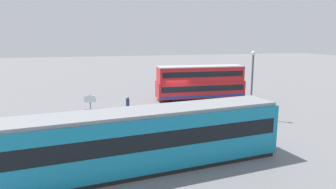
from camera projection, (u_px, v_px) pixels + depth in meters
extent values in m
plane|color=slate|center=(178.00, 103.00, 32.85)|extent=(160.00, 160.00, 0.00)
cube|color=red|center=(200.00, 89.00, 34.76)|extent=(10.13, 3.06, 1.81)
cube|color=red|center=(200.00, 74.00, 34.43)|extent=(9.83, 2.94, 1.62)
cube|color=black|center=(200.00, 87.00, 34.72)|extent=(9.63, 3.06, 0.64)
cube|color=black|center=(200.00, 73.00, 34.41)|extent=(9.33, 2.95, 0.60)
cube|color=#193FA5|center=(200.00, 94.00, 34.88)|extent=(9.93, 3.09, 0.24)
cube|color=#B2B2B7|center=(200.00, 66.00, 34.27)|extent=(9.83, 2.94, 0.10)
cylinder|color=black|center=(174.00, 96.00, 34.27)|extent=(1.12, 2.56, 1.00)
cylinder|color=black|center=(222.00, 94.00, 35.46)|extent=(1.12, 2.56, 1.00)
cube|color=teal|center=(147.00, 139.00, 16.46)|extent=(15.78, 4.46, 2.91)
cube|color=black|center=(147.00, 134.00, 16.40)|extent=(15.17, 4.41, 0.90)
cube|color=gray|center=(147.00, 111.00, 16.16)|extent=(15.45, 4.22, 0.20)
cube|color=black|center=(148.00, 166.00, 16.76)|extent=(15.46, 4.30, 0.25)
cylinder|color=#33384C|center=(129.00, 110.00, 28.00)|extent=(0.14, 0.14, 0.88)
cylinder|color=#33384C|center=(127.00, 110.00, 28.03)|extent=(0.14, 0.14, 0.88)
cylinder|color=navy|center=(128.00, 102.00, 27.87)|extent=(0.43, 0.43, 0.68)
sphere|color=beige|center=(128.00, 97.00, 27.78)|extent=(0.24, 0.24, 0.24)
cylinder|color=black|center=(215.00, 112.00, 27.48)|extent=(0.14, 0.14, 0.80)
cylinder|color=black|center=(217.00, 113.00, 27.34)|extent=(0.14, 0.14, 0.80)
cylinder|color=#335938|center=(216.00, 105.00, 27.27)|extent=(0.45, 0.45, 0.62)
sphere|color=tan|center=(216.00, 100.00, 27.19)|extent=(0.22, 0.22, 0.22)
cube|color=gray|center=(133.00, 106.00, 26.93)|extent=(8.40, 0.40, 0.06)
cube|color=gray|center=(133.00, 112.00, 27.03)|extent=(8.40, 0.40, 0.06)
cylinder|color=gray|center=(178.00, 109.00, 28.25)|extent=(0.07, 0.07, 1.05)
cylinder|color=gray|center=(133.00, 112.00, 27.03)|extent=(0.07, 0.07, 1.05)
cylinder|color=gray|center=(85.00, 116.00, 25.81)|extent=(0.07, 0.07, 1.05)
cylinder|color=slate|center=(91.00, 108.00, 25.73)|extent=(0.10, 0.10, 2.34)
cube|color=white|center=(90.00, 99.00, 25.54)|extent=(0.96, 0.19, 0.54)
cylinder|color=#4C4C51|center=(252.00, 87.00, 26.51)|extent=(0.16, 0.16, 5.62)
sphere|color=#F2EFCC|center=(253.00, 53.00, 25.94)|extent=(0.36, 0.36, 0.36)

